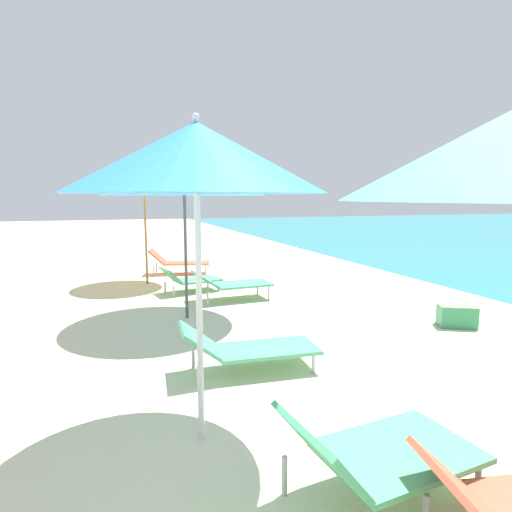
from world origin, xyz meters
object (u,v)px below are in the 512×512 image
object	(u,v)px
umbrella_second	(196,158)
cooler_box	(457,314)
lounger_second_shoreside	(248,347)
lounger_farthest_inland	(190,279)
lounger_third_shoreside	(231,283)
lounger_farthest_shoreside	(178,261)
umbrella_farthest	(144,184)
lounger_second_inland	(376,452)
umbrella_third	(184,180)

from	to	relation	value
umbrella_second	cooler_box	xyz separation A→B (m)	(4.34, 1.74, -2.06)
lounger_second_shoreside	lounger_farthest_inland	size ratio (longest dim) A/B	1.22
lounger_third_shoreside	lounger_farthest_shoreside	xyz separation A→B (m)	(-0.54, 3.19, 0.00)
cooler_box	lounger_second_shoreside	bearing A→B (deg)	-171.05
lounger_third_shoreside	umbrella_farthest	size ratio (longest dim) A/B	0.60
umbrella_farthest	lounger_second_inland	bearing A→B (deg)	-83.99
lounger_farthest_shoreside	umbrella_farthest	bearing A→B (deg)	-116.23
umbrella_third	umbrella_farthest	size ratio (longest dim) A/B	1.02
lounger_second_inland	umbrella_third	bearing A→B (deg)	89.43
lounger_second_inland	lounger_farthest_shoreside	distance (m)	8.76
umbrella_second	lounger_second_inland	world-z (taller)	umbrella_second
lounger_second_shoreside	lounger_farthest_shoreside	size ratio (longest dim) A/B	0.98
lounger_farthest_inland	cooler_box	world-z (taller)	lounger_farthest_inland
lounger_third_shoreside	lounger_second_inland	bearing A→B (deg)	-98.71
lounger_third_shoreside	cooler_box	size ratio (longest dim) A/B	2.39
lounger_second_inland	lounger_third_shoreside	xyz separation A→B (m)	(0.60, 5.57, -0.01)
umbrella_second	cooler_box	size ratio (longest dim) A/B	4.07
umbrella_farthest	lounger_farthest_inland	distance (m)	2.44
lounger_second_shoreside	lounger_third_shoreside	distance (m)	3.41
lounger_farthest_shoreside	cooler_box	xyz separation A→B (m)	(3.36, -5.95, -0.14)
lounger_second_shoreside	umbrella_second	bearing A→B (deg)	-119.16
lounger_second_inland	cooler_box	distance (m)	4.42
lounger_second_inland	lounger_farthest_inland	bearing A→B (deg)	84.47
lounger_second_inland	umbrella_third	xyz separation A→B (m)	(-0.43, 4.63, 1.90)
umbrella_third	lounger_second_inland	bearing A→B (deg)	-84.74
umbrella_third	cooler_box	size ratio (longest dim) A/B	4.03
cooler_box	lounger_farthest_inland	bearing A→B (deg)	132.76
lounger_second_shoreside	lounger_farthest_shoreside	distance (m)	6.52
lounger_second_shoreside	lounger_second_inland	bearing A→B (deg)	-81.92
umbrella_farthest	lounger_third_shoreside	bearing A→B (deg)	-56.65
lounger_second_shoreside	lounger_third_shoreside	world-z (taller)	lounger_third_shoreside
lounger_farthest_shoreside	lounger_second_shoreside	bearing A→B (deg)	-78.07
cooler_box	umbrella_second	bearing A→B (deg)	-158.21
lounger_third_shoreside	lounger_farthest_shoreside	distance (m)	3.23
lounger_farthest_shoreside	cooler_box	distance (m)	6.84
lounger_second_shoreside	lounger_second_inland	world-z (taller)	lounger_second_inland
umbrella_third	lounger_farthest_shoreside	distance (m)	4.57
umbrella_farthest	cooler_box	distance (m)	6.81
umbrella_farthest	lounger_second_shoreside	bearing A→B (deg)	-83.07
umbrella_second	umbrella_farthest	size ratio (longest dim) A/B	1.02
lounger_farthest_shoreside	cooler_box	bearing A→B (deg)	-46.82
lounger_second_shoreside	lounger_second_inland	xyz separation A→B (m)	(0.15, -2.24, 0.05)
lounger_farthest_shoreside	lounger_farthest_inland	size ratio (longest dim) A/B	1.24
lounger_second_shoreside	lounger_farthest_inland	xyz separation A→B (m)	(0.11, 4.30, -0.01)
lounger_second_shoreside	umbrella_farthest	bearing A→B (deg)	101.25
lounger_second_shoreside	cooler_box	distance (m)	3.61
lounger_second_shoreside	lounger_farthest_inland	distance (m)	4.30
lounger_farthest_shoreside	umbrella_third	bearing A→B (deg)	-82.97
umbrella_farthest	umbrella_second	bearing A→B (deg)	-90.96
lounger_second_inland	cooler_box	xyz separation A→B (m)	(3.42, 2.80, -0.15)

